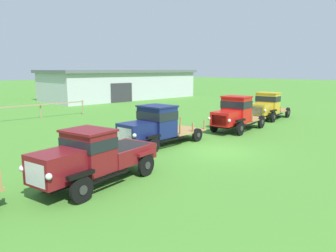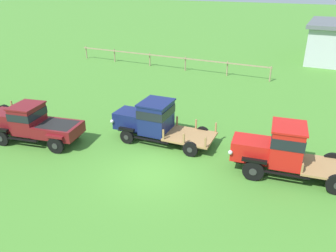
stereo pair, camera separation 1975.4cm
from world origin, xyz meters
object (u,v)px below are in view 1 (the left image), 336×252
at_px(vintage_truck_far_side, 235,113).
at_px(farm_shed, 121,84).
at_px(vintage_truck_second_in_line, 93,156).
at_px(vintage_truck_midrow_center, 155,125).
at_px(vintage_truck_back_of_row, 267,106).

bearing_deg(vintage_truck_far_side, farm_shed, 70.01).
xyz_separation_m(vintage_truck_second_in_line, vintage_truck_midrow_center, (5.59, 3.03, 0.08)).
height_order(vintage_truck_midrow_center, vintage_truck_far_side, vintage_truck_far_side).
xyz_separation_m(farm_shed, vintage_truck_midrow_center, (-16.02, -25.22, -0.87)).
height_order(vintage_truck_second_in_line, vintage_truck_midrow_center, vintage_truck_midrow_center).
distance_m(farm_shed, vintage_truck_second_in_line, 35.59).
bearing_deg(vintage_truck_far_side, vintage_truck_midrow_center, 175.58).
bearing_deg(vintage_truck_midrow_center, vintage_truck_back_of_row, 2.96).
bearing_deg(farm_shed, vintage_truck_back_of_row, -97.30).
xyz_separation_m(vintage_truck_midrow_center, vintage_truck_back_of_row, (12.88, 0.67, -0.00)).
xyz_separation_m(vintage_truck_midrow_center, vintage_truck_far_side, (6.66, -0.51, 0.09)).
height_order(farm_shed, vintage_truck_back_of_row, farm_shed).
bearing_deg(vintage_truck_back_of_row, vintage_truck_second_in_line, -168.68).
bearing_deg(vintage_truck_second_in_line, farm_shed, 52.58).
height_order(farm_shed, vintage_truck_midrow_center, farm_shed).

